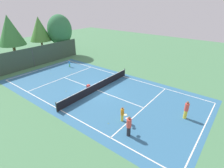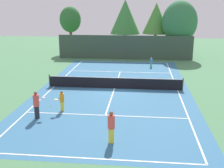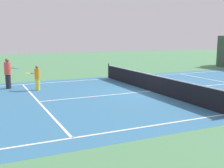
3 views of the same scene
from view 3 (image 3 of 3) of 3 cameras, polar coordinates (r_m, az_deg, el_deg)
name	(u,v)px [view 3 (image 3 of 3)]	position (r m, az deg, el deg)	size (l,w,h in m)	color
ground_plane	(151,91)	(16.57, 7.76, -1.45)	(80.00, 80.00, 0.00)	#4C8456
court_surface	(151,91)	(16.57, 7.76, -1.44)	(13.00, 25.00, 0.01)	teal
tennis_net	(151,83)	(16.48, 7.80, 0.30)	(11.90, 0.10, 1.10)	#333833
player_1	(37,78)	(17.20, -14.82, 1.26)	(0.62, 0.87, 1.45)	yellow
player_3	(8,73)	(18.22, -20.17, 2.06)	(0.80, 0.89, 1.83)	#232328
ball_crate	(169,86)	(17.43, 11.47, -0.39)	(0.37, 0.31, 0.43)	red
tennis_ball_0	(148,84)	(18.68, 7.23, -0.08)	(0.07, 0.07, 0.07)	#CCE533
tennis_ball_1	(117,92)	(15.90, 1.08, -1.70)	(0.07, 0.07, 0.07)	#CCE533
tennis_ball_5	(46,86)	(18.52, -13.14, -0.34)	(0.07, 0.07, 0.07)	#CCE533
tennis_ball_7	(164,81)	(20.18, 10.45, 0.55)	(0.07, 0.07, 0.07)	#CCE533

